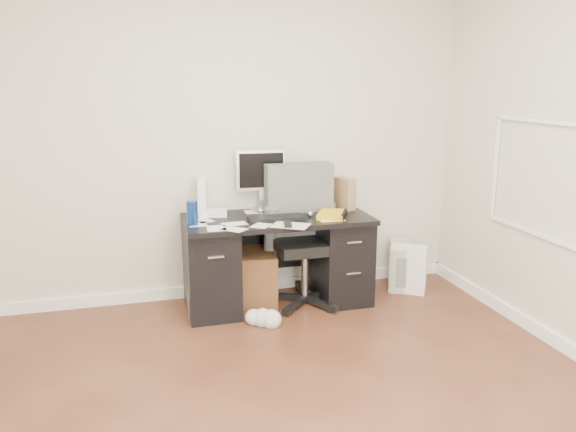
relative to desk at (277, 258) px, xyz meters
name	(u,v)px	position (x,y,z in m)	size (l,w,h in m)	color
ground	(299,420)	(-0.30, -1.65, -0.40)	(4.00, 4.00, 0.00)	#482417
room_shell	(305,116)	(-0.27, -1.62, 1.26)	(4.02, 4.02, 2.71)	beige
desk	(277,258)	(0.00, 0.00, 0.00)	(1.50, 0.70, 0.75)	black
loose_papers	(254,220)	(-0.20, -0.05, 0.35)	(1.10, 0.60, 0.00)	silver
lcd_monitor	(261,180)	(-0.08, 0.25, 0.61)	(0.42, 0.24, 0.53)	#B7B6BB
keyboard	(276,218)	(-0.03, -0.08, 0.36)	(0.44, 0.15, 0.03)	black
computer_mouse	(310,214)	(0.26, -0.08, 0.38)	(0.05, 0.05, 0.05)	#B7B6BB
travel_mug	(192,213)	(-0.69, -0.09, 0.44)	(0.08, 0.08, 0.19)	navy
white_binder	(203,197)	(-0.57, 0.22, 0.50)	(0.12, 0.26, 0.30)	white
magazine_file	(344,193)	(0.63, 0.14, 0.48)	(0.11, 0.23, 0.26)	#916546
pen_cup	(317,192)	(0.42, 0.26, 0.48)	(0.11, 0.11, 0.27)	brown
yellow_book	(332,215)	(0.42, -0.14, 0.37)	(0.21, 0.26, 0.05)	gold
paper_remote	(291,224)	(0.03, -0.30, 0.36)	(0.28, 0.22, 0.02)	silver
office_chair	(305,237)	(0.23, -0.04, 0.18)	(0.65, 0.65, 1.15)	#595C59
pc_tower	(400,265)	(1.17, 0.10, -0.20)	(0.18, 0.40, 0.40)	#A9A598
shopping_bag	(408,269)	(1.18, -0.04, -0.19)	(0.31, 0.22, 0.42)	white
wicker_basket	(248,278)	(-0.23, 0.08, -0.18)	(0.44, 0.44, 0.44)	#452914
desk_printer	(214,298)	(-0.54, -0.04, -0.29)	(0.39, 0.32, 0.23)	slate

